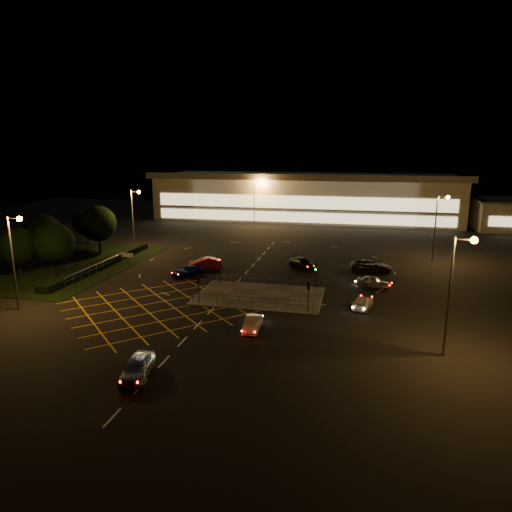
% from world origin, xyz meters
% --- Properties ---
extents(ground, '(180.00, 180.00, 0.00)m').
position_xyz_m(ground, '(0.00, 0.00, 0.00)').
color(ground, black).
rests_on(ground, ground).
extents(pedestrian_island, '(14.00, 9.00, 0.12)m').
position_xyz_m(pedestrian_island, '(2.00, -2.00, 0.06)').
color(pedestrian_island, '#4C4944').
rests_on(pedestrian_island, ground).
extents(grass_verge, '(18.00, 30.00, 0.08)m').
position_xyz_m(grass_verge, '(-28.00, 6.00, 0.04)').
color(grass_verge, black).
rests_on(grass_verge, ground).
extents(hedge, '(2.00, 26.00, 1.00)m').
position_xyz_m(hedge, '(-23.00, 6.00, 0.50)').
color(hedge, black).
rests_on(hedge, ground).
extents(supermarket, '(72.00, 26.50, 10.50)m').
position_xyz_m(supermarket, '(0.00, 61.95, 5.31)').
color(supermarket, beige).
rests_on(supermarket, ground).
extents(streetlight_sw, '(1.78, 0.56, 10.03)m').
position_xyz_m(streetlight_sw, '(-21.56, -12.00, 6.56)').
color(streetlight_sw, slate).
rests_on(streetlight_sw, ground).
extents(streetlight_se, '(1.78, 0.56, 10.03)m').
position_xyz_m(streetlight_se, '(20.44, -14.00, 6.56)').
color(streetlight_se, slate).
rests_on(streetlight_se, ground).
extents(streetlight_nw, '(1.78, 0.56, 10.03)m').
position_xyz_m(streetlight_nw, '(-23.56, 18.00, 6.56)').
color(streetlight_nw, slate).
rests_on(streetlight_nw, ground).
extents(streetlight_ne, '(1.78, 0.56, 10.03)m').
position_xyz_m(streetlight_ne, '(24.44, 20.00, 6.56)').
color(streetlight_ne, slate).
rests_on(streetlight_ne, ground).
extents(streetlight_far_left, '(1.78, 0.56, 10.03)m').
position_xyz_m(streetlight_far_left, '(-9.56, 48.00, 6.56)').
color(streetlight_far_left, slate).
rests_on(streetlight_far_left, ground).
extents(streetlight_far_right, '(1.78, 0.56, 10.03)m').
position_xyz_m(streetlight_far_right, '(30.44, 50.00, 6.56)').
color(streetlight_far_right, slate).
rests_on(streetlight_far_right, ground).
extents(signal_sw, '(0.28, 0.30, 3.15)m').
position_xyz_m(signal_sw, '(-4.00, -5.99, 2.37)').
color(signal_sw, black).
rests_on(signal_sw, pedestrian_island).
extents(signal_se, '(0.28, 0.30, 3.15)m').
position_xyz_m(signal_se, '(8.00, -5.99, 2.37)').
color(signal_se, black).
rests_on(signal_se, pedestrian_island).
extents(signal_nw, '(0.28, 0.30, 3.15)m').
position_xyz_m(signal_nw, '(-4.00, 1.99, 2.37)').
color(signal_nw, black).
rests_on(signal_nw, pedestrian_island).
extents(signal_ne, '(0.28, 0.30, 3.15)m').
position_xyz_m(signal_ne, '(8.00, 1.99, 2.37)').
color(signal_ne, black).
rests_on(signal_ne, pedestrian_island).
extents(tree_a, '(5.04, 5.04, 6.86)m').
position_xyz_m(tree_a, '(-30.00, -2.00, 4.33)').
color(tree_a, black).
rests_on(tree_a, ground).
extents(tree_b, '(5.40, 5.40, 7.35)m').
position_xyz_m(tree_b, '(-32.00, 6.00, 4.64)').
color(tree_b, black).
rests_on(tree_b, ground).
extents(tree_c, '(5.76, 5.76, 7.84)m').
position_xyz_m(tree_c, '(-28.00, 14.00, 4.95)').
color(tree_c, black).
rests_on(tree_c, ground).
extents(tree_d, '(4.68, 4.68, 6.37)m').
position_xyz_m(tree_d, '(-34.00, 20.00, 4.02)').
color(tree_d, black).
rests_on(tree_d, ground).
extents(tree_e, '(5.40, 5.40, 7.35)m').
position_xyz_m(tree_e, '(-26.00, 0.00, 4.64)').
color(tree_e, black).
rests_on(tree_e, ground).
extents(car_near_silver, '(2.69, 4.89, 1.58)m').
position_xyz_m(car_near_silver, '(-2.88, -22.74, 0.79)').
color(car_near_silver, '#9C9FA2').
rests_on(car_near_silver, ground).
extents(car_queue_white, '(1.53, 3.92, 1.27)m').
position_xyz_m(car_queue_white, '(3.45, -12.07, 0.64)').
color(car_queue_white, silver).
rests_on(car_queue_white, ground).
extents(car_left_blue, '(3.91, 5.06, 1.28)m').
position_xyz_m(car_left_blue, '(-9.47, 4.62, 0.64)').
color(car_left_blue, '#0B0E42').
rests_on(car_left_blue, ground).
extents(car_far_dkgrey, '(4.76, 4.86, 1.40)m').
position_xyz_m(car_far_dkgrey, '(5.18, 11.99, 0.70)').
color(car_far_dkgrey, black).
rests_on(car_far_dkgrey, ground).
extents(car_right_silver, '(4.31, 2.64, 1.37)m').
position_xyz_m(car_right_silver, '(14.91, 4.42, 0.69)').
color(car_right_silver, silver).
rests_on(car_right_silver, ground).
extents(car_circ_red, '(5.02, 3.35, 1.56)m').
position_xyz_m(car_circ_red, '(-8.23, 8.60, 0.78)').
color(car_circ_red, maroon).
rests_on(car_circ_red, ground).
extents(car_east_grey, '(5.65, 2.69, 1.56)m').
position_xyz_m(car_east_grey, '(14.80, 12.08, 0.78)').
color(car_east_grey, black).
rests_on(car_east_grey, ground).
extents(car_approach_white, '(2.60, 4.56, 1.24)m').
position_xyz_m(car_approach_white, '(13.58, -3.56, 0.62)').
color(car_approach_white, silver).
rests_on(car_approach_white, ground).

